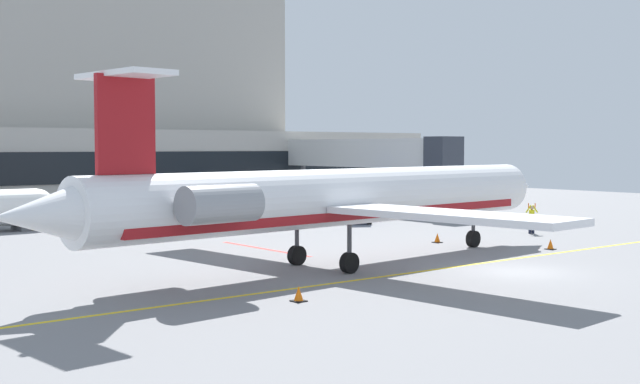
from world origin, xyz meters
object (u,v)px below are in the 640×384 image
object	(u,v)px
regional_jet	(336,198)
marshaller	(532,218)
belt_loader	(357,203)
baggage_tug	(356,211)

from	to	relation	value
regional_jet	marshaller	world-z (taller)	regional_jet
regional_jet	belt_loader	world-z (taller)	regional_jet
belt_loader	marshaller	bearing A→B (deg)	-92.61
regional_jet	baggage_tug	world-z (taller)	regional_jet
baggage_tug	belt_loader	distance (m)	7.11
regional_jet	marshaller	bearing A→B (deg)	10.09
belt_loader	marshaller	size ratio (longest dim) A/B	1.63
marshaller	regional_jet	bearing A→B (deg)	-169.91
regional_jet	belt_loader	xyz separation A→B (m)	(19.49, 20.78, -2.12)
regional_jet	belt_loader	bearing A→B (deg)	46.83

